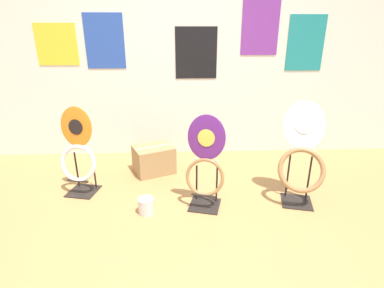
# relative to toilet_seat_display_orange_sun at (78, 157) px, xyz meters

# --- Properties ---
(ground_plane) EXTENTS (14.00, 14.00, 0.00)m
(ground_plane) POSITION_rel_toilet_seat_display_orange_sun_xyz_m (1.04, -0.96, -0.40)
(ground_plane) COLOR #B7844C
(wall_back) EXTENTS (8.00, 0.07, 2.60)m
(wall_back) POSITION_rel_toilet_seat_display_orange_sun_xyz_m (1.04, 1.07, 0.91)
(wall_back) COLOR silver
(wall_back) RESTS_ON ground_plane
(toilet_seat_display_orange_sun) EXTENTS (0.40, 0.33, 0.89)m
(toilet_seat_display_orange_sun) POSITION_rel_toilet_seat_display_orange_sun_xyz_m (0.00, 0.00, 0.00)
(toilet_seat_display_orange_sun) COLOR black
(toilet_seat_display_orange_sun) RESTS_ON ground_plane
(toilet_seat_display_purple_note) EXTENTS (0.38, 0.34, 0.89)m
(toilet_seat_display_purple_note) POSITION_rel_toilet_seat_display_orange_sun_xyz_m (1.24, -0.31, 0.03)
(toilet_seat_display_purple_note) COLOR black
(toilet_seat_display_purple_note) RESTS_ON ground_plane
(toilet_seat_display_white_plain) EXTENTS (0.49, 0.50, 0.95)m
(toilet_seat_display_white_plain) POSITION_rel_toilet_seat_display_orange_sun_xyz_m (2.14, -0.25, 0.06)
(toilet_seat_display_white_plain) COLOR black
(toilet_seat_display_white_plain) RESTS_ON ground_plane
(paint_can) EXTENTS (0.15, 0.15, 0.15)m
(paint_can) POSITION_rel_toilet_seat_display_orange_sun_xyz_m (0.69, -0.41, -0.31)
(paint_can) COLOR silver
(paint_can) RESTS_ON ground_plane
(storage_box) EXTENTS (0.53, 0.49, 0.32)m
(storage_box) POSITION_rel_toilet_seat_display_orange_sun_xyz_m (0.70, 0.44, -0.24)
(storage_box) COLOR #A37F51
(storage_box) RESTS_ON ground_plane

